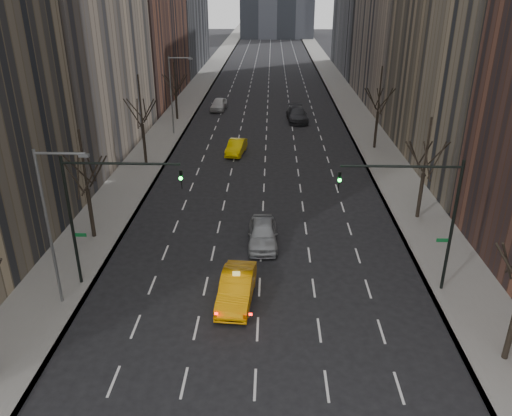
{
  "coord_description": "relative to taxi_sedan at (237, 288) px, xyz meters",
  "views": [
    {
      "loc": [
        0.59,
        -13.36,
        16.64
      ],
      "look_at": [
        -0.33,
        15.79,
        3.5
      ],
      "focal_mm": 35.0,
      "sensor_mm": 36.0,
      "label": 1
    }
  ],
  "objects": [
    {
      "name": "sidewalk_left",
      "position": [
        -10.98,
        59.44,
        -0.77
      ],
      "size": [
        4.5,
        320.0,
        0.15
      ],
      "primitive_type": "cube",
      "color": "slate",
      "rests_on": "ground"
    },
    {
      "name": "streetlight_far",
      "position": [
        -9.57,
        34.44,
        4.77
      ],
      "size": [
        2.83,
        0.22,
        9.0
      ],
      "color": "slate",
      "rests_on": "ground"
    },
    {
      "name": "traffic_mast_right",
      "position": [
        10.38,
        1.43,
        4.64
      ],
      "size": [
        6.69,
        0.39,
        8.0
      ],
      "color": "black",
      "rests_on": "ground"
    },
    {
      "name": "traffic_mast_left",
      "position": [
        -7.84,
        1.43,
        4.64
      ],
      "size": [
        6.69,
        0.39,
        8.0
      ],
      "color": "black",
      "rests_on": "ground"
    },
    {
      "name": "tree_lw_c",
      "position": [
        -10.73,
        23.44,
        3.19
      ],
      "size": [
        3.36,
        3.5,
        8.74
      ],
      "color": "black",
      "rests_on": "ground"
    },
    {
      "name": "far_suv_grey",
      "position": [
        5.25,
        41.34,
        0.05
      ],
      "size": [
        2.93,
        6.32,
        1.79
      ],
      "primitive_type": "imported",
      "rotation": [
        0.0,
        0.0,
        0.07
      ],
      "color": "#2B2C30",
      "rests_on": "ground"
    },
    {
      "name": "taxi_sedan",
      "position": [
        0.0,
        0.0,
        0.0
      ],
      "size": [
        2.16,
        5.24,
        1.69
      ],
      "primitive_type": "imported",
      "rotation": [
        0.0,
        0.0,
        -0.07
      ],
      "color": "orange",
      "rests_on": "ground"
    },
    {
      "name": "tree_rw_c",
      "position": [
        13.27,
        29.44,
        3.19
      ],
      "size": [
        3.36,
        3.5,
        8.74
      ],
      "color": "black",
      "rests_on": "ground"
    },
    {
      "name": "far_car_white",
      "position": [
        -5.74,
        47.3,
        -0.01
      ],
      "size": [
        2.31,
        5.03,
        1.67
      ],
      "primitive_type": "imported",
      "rotation": [
        0.0,
        0.0,
        -0.07
      ],
      "color": "silver",
      "rests_on": "ground"
    },
    {
      "name": "tree_lw_d",
      "position": [
        -10.73,
        41.44,
        2.72
      ],
      "size": [
        3.36,
        3.5,
        7.36
      ],
      "color": "black",
      "rests_on": "ground"
    },
    {
      "name": "sidewalk_right",
      "position": [
        13.52,
        59.44,
        -0.77
      ],
      "size": [
        4.5,
        320.0,
        0.15
      ],
      "primitive_type": "cube",
      "color": "slate",
      "rests_on": "ground"
    },
    {
      "name": "tree_lw_b",
      "position": [
        -10.73,
        7.44,
        2.87
      ],
      "size": [
        3.36,
        3.5,
        7.82
      ],
      "color": "black",
      "rests_on": "ground"
    },
    {
      "name": "silver_sedan_ahead",
      "position": [
        1.36,
        6.83,
        0.01
      ],
      "size": [
        2.12,
        5.04,
        1.7
      ],
      "primitive_type": "imported",
      "rotation": [
        0.0,
        0.0,
        0.02
      ],
      "color": "gray",
      "rests_on": "ground"
    },
    {
      "name": "far_taxi",
      "position": [
        -1.85,
        27.06,
        -0.09
      ],
      "size": [
        2.21,
        4.77,
        1.52
      ],
      "primitive_type": "imported",
      "rotation": [
        0.0,
        0.0,
        -0.14
      ],
      "color": "yellow",
      "rests_on": "ground"
    },
    {
      "name": "streetlight_near",
      "position": [
        -9.57,
        -0.56,
        4.77
      ],
      "size": [
        2.83,
        0.22,
        9.0
      ],
      "color": "slate",
      "rests_on": "ground"
    },
    {
      "name": "tree_rw_b",
      "position": [
        13.27,
        11.44,
        2.87
      ],
      "size": [
        3.36,
        3.5,
        7.82
      ],
      "color": "black",
      "rests_on": "ground"
    }
  ]
}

